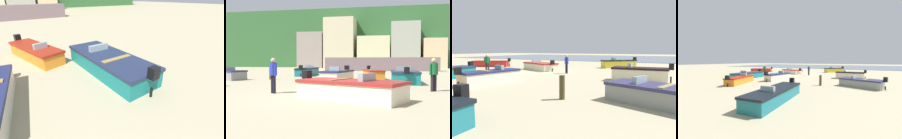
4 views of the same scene
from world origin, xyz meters
TOP-DOWN VIEW (x-y plane):
  - harbor_pier at (1.52, 30.00)m, footprint 16.88×2.40m
  - boat_teal_7 at (3.93, 7.59)m, footprint 1.80×5.09m
  - boat_orange_8 at (1.57, 11.31)m, footprint 2.16×4.27m

SIDE VIEW (x-z plane):
  - boat_orange_8 at x=1.57m, z-range -0.14..0.92m
  - boat_teal_7 at x=3.93m, z-range -0.15..0.98m
  - harbor_pier at x=1.52m, z-range 0.00..2.03m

